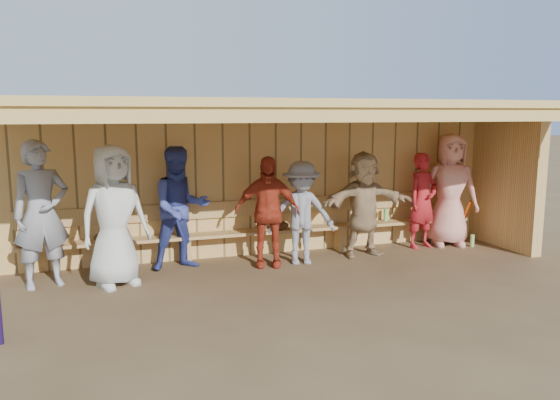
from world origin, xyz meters
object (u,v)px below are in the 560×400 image
(player_d, at_px, (267,212))
(player_h, at_px, (450,190))
(player_a, at_px, (41,214))
(player_g, at_px, (423,201))
(player_e, at_px, (301,213))
(bench, at_px, (265,224))
(player_c, at_px, (181,208))
(player_f, at_px, (364,204))
(player_b, at_px, (114,216))

(player_d, xyz_separation_m, player_h, (3.46, 0.28, 0.15))
(player_a, height_order, player_g, player_a)
(player_d, relative_size, player_h, 0.85)
(player_e, height_order, player_g, player_g)
(player_g, bearing_deg, player_d, 171.25)
(player_a, xyz_separation_m, bench, (3.31, 0.62, -0.47))
(player_h, bearing_deg, player_c, -162.85)
(player_g, bearing_deg, player_a, 168.71)
(player_e, height_order, player_f, player_f)
(player_b, relative_size, bench, 0.25)
(player_b, distance_m, player_f, 3.93)
(player_b, bearing_deg, player_c, 6.90)
(player_a, height_order, player_f, player_a)
(player_b, xyz_separation_m, player_g, (5.15, 0.57, -0.14))
(player_g, height_order, player_h, player_h)
(player_b, height_order, player_g, player_b)
(player_b, relative_size, player_f, 1.12)
(player_a, distance_m, player_g, 6.09)
(player_d, xyz_separation_m, player_g, (2.91, 0.28, -0.02))
(player_f, xyz_separation_m, player_g, (1.24, 0.20, -0.04))
(player_c, relative_size, player_d, 1.09)
(player_a, bearing_deg, player_b, -33.45)
(player_f, bearing_deg, player_a, 178.82)
(player_d, relative_size, player_f, 0.98)
(player_b, bearing_deg, bench, -3.38)
(player_a, bearing_deg, player_c, -8.80)
(player_e, relative_size, player_f, 0.93)
(player_d, bearing_deg, player_b, -158.58)
(player_f, height_order, player_g, player_f)
(player_b, relative_size, player_d, 1.14)
(player_f, distance_m, bench, 1.65)
(player_a, xyz_separation_m, player_g, (6.08, 0.31, -0.17))
(player_d, bearing_deg, player_g, 19.65)
(player_d, xyz_separation_m, bench, (0.15, 0.59, -0.32))
(player_c, distance_m, bench, 1.51)
(player_e, xyz_separation_m, player_f, (1.13, 0.11, 0.06))
(player_d, bearing_deg, player_e, 10.70)
(player_c, xyz_separation_m, player_d, (1.27, -0.28, -0.08))
(player_h, bearing_deg, player_f, -156.34)
(player_b, relative_size, player_e, 1.20)
(player_a, xyz_separation_m, player_h, (6.63, 0.31, -0.00))
(player_g, relative_size, player_h, 0.83)
(player_c, distance_m, player_h, 4.74)
(player_e, distance_m, player_f, 1.13)
(player_e, xyz_separation_m, player_g, (2.36, 0.31, 0.03))
(player_d, bearing_deg, player_a, -165.24)
(player_a, distance_m, player_f, 4.84)
(player_d, bearing_deg, player_h, 18.78)
(bench, bearing_deg, player_h, -5.26)
(player_a, relative_size, player_h, 1.00)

